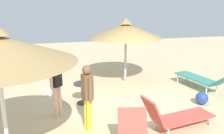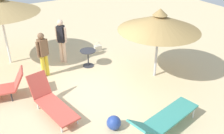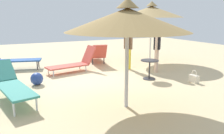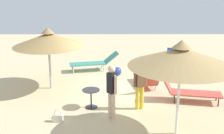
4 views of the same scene
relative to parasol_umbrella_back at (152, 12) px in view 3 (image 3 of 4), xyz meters
name	(u,v)px [view 3 (image 3 of 4)]	position (x,y,z in m)	size (l,w,h in m)	color
ground	(99,83)	(3.44, 2.05, -2.31)	(24.00, 24.00, 0.10)	beige
parasol_umbrella_back	(152,12)	(0.00, 0.00, 0.00)	(2.82, 2.82, 2.72)	white
parasol_umbrella_edge	(127,20)	(3.67, 4.24, -0.28)	(2.71, 2.71, 2.45)	#B2B2B7
lounge_chair_front	(12,59)	(5.85, -1.00, -1.82)	(2.09, 1.07, 0.94)	#1E478C
lounge_chair_far_left	(96,54)	(2.33, -0.92, -1.87)	(0.99, 2.16, 0.91)	#CC4C3F
lounge_chair_near_right	(74,62)	(3.76, 0.39, -1.91)	(1.97, 0.92, 0.93)	#CC4C3F
lounge_chair_center	(11,84)	(6.03, 2.61, -1.84)	(1.04, 2.37, 0.85)	teal
person_standing_far_right	(157,46)	(1.01, 1.82, -1.27)	(0.34, 0.33, 1.73)	beige
person_standing_near_left	(128,46)	(1.70, 0.89, -1.34)	(0.28, 0.43, 1.63)	yellow
handbag	(194,78)	(0.77, 3.48, -2.13)	(0.18, 0.32, 0.40)	beige
side_table_round	(150,66)	(1.81, 2.52, -1.82)	(0.60, 0.60, 0.65)	#2D2D33
beach_ball	(37,79)	(5.29, 1.56, -2.07)	(0.38, 0.38, 0.38)	navy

